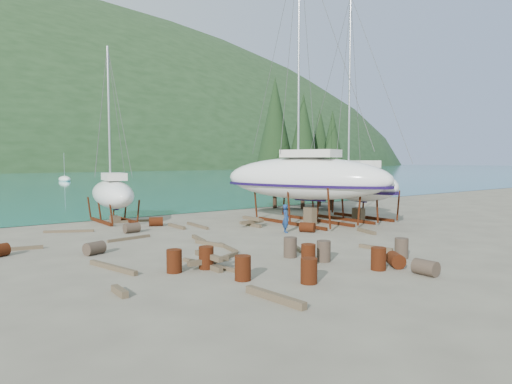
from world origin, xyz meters
TOP-DOWN VIEW (x-y plane):
  - ground at (0.00, 0.00)m, footprint 600.00×600.00m
  - far_house_right at (30.00, 190.00)m, footprint 6.60×5.60m
  - cypress_near_right at (12.50, 12.00)m, footprint 3.60×3.60m
  - cypress_mid_right at (14.00, 10.00)m, footprint 3.06×3.06m
  - cypress_back_left at (11.00, 14.00)m, footprint 4.14×4.14m
  - cypress_far_right at (15.50, 13.00)m, footprint 3.24×3.24m
  - moored_boat_mid at (10.00, 80.00)m, footprint 2.00×5.00m
  - large_sailboat_near at (6.40, 5.29)m, footprint 7.41×12.57m
  - large_sailboat_far at (10.61, 4.64)m, footprint 5.96×10.40m
  - small_sailboat_shore at (-3.68, 13.63)m, footprint 3.36×7.73m
  - worker at (2.79, 2.99)m, footprint 0.61×0.72m
  - drum_1 at (0.43, -7.66)m, footprint 0.58×0.88m
  - drum_3 at (-3.79, -5.87)m, footprint 0.58×0.58m
  - drum_4 at (-2.15, 10.07)m, footprint 1.04×0.89m
  - drum_5 at (-1.48, -2.27)m, footprint 0.58×0.58m
  - drum_6 at (3.93, 2.35)m, footprint 0.93×1.05m
  - drum_7 at (-0.29, -6.08)m, footprint 0.58×0.58m
  - drum_8 at (-6.79, -1.69)m, footprint 0.58×0.58m
  - drum_9 at (-4.44, 8.37)m, footprint 0.92×0.64m
  - drum_10 at (-1.98, -3.94)m, footprint 0.58×0.58m
  - drum_12 at (0.62, -6.20)m, footprint 0.99×1.05m
  - drum_13 at (-5.37, -4.17)m, footprint 0.58×0.58m
  - drum_14 at (-5.52, -1.90)m, footprint 0.58×0.58m
  - drum_15 at (-8.15, 3.46)m, footprint 1.03×0.86m
  - drum_16 at (-0.93, -3.76)m, footprint 0.58×0.58m
  - drum_17 at (2.21, -5.35)m, footprint 0.58×0.58m
  - timber_0 at (-7.35, 10.75)m, footprint 2.57×1.39m
  - timber_1 at (6.48, 0.06)m, footprint 0.68×1.70m
  - timber_3 at (-5.26, -1.64)m, footprint 0.80×2.95m
  - timber_4 at (-2.83, 2.26)m, footprint 0.64×1.93m
  - timber_5 at (0.08, -0.82)m, footprint 1.27×2.31m
  - timber_6 at (-1.44, 8.59)m, footprint 0.20×2.08m
  - timber_7 at (2.88, -3.45)m, footprint 0.46×1.73m
  - timber_8 at (-2.63, 3.72)m, footprint 0.61×1.96m
  - timber_9 at (-2.40, 12.70)m, footprint 2.06×0.64m
  - timber_10 at (-0.20, 8.13)m, footprint 0.36×2.88m
  - timber_11 at (-2.69, 0.85)m, footprint 0.60×2.16m
  - timber_12 at (-3.98, -0.92)m, footprint 1.78×0.97m
  - timber_13 at (-9.49, -3.23)m, footprint 0.24×1.05m
  - timber_14 at (-8.51, 0.15)m, footprint 0.87×2.97m
  - timber_15 at (-5.45, 6.23)m, footprint 2.50×0.55m
  - timber_16 at (-5.97, -6.67)m, footprint 0.43×2.45m
  - timber_17 at (-10.77, 6.63)m, footprint 2.23×0.62m
  - timber_pile_fore at (-5.42, -1.91)m, footprint 1.80×1.80m
  - timber_pile_aft at (2.73, 6.24)m, footprint 1.80×1.80m

SIDE VIEW (x-z plane):
  - ground at x=0.00m, z-range 0.00..0.00m
  - timber_0 at x=-7.35m, z-range 0.00..0.14m
  - timber_15 at x=-5.45m, z-range 0.00..0.15m
  - timber_3 at x=-5.26m, z-range 0.00..0.15m
  - timber_9 at x=-2.40m, z-range 0.00..0.15m
  - timber_11 at x=-2.69m, z-range 0.00..0.15m
  - timber_5 at x=0.08m, z-range 0.00..0.16m
  - timber_17 at x=-10.77m, z-range 0.00..0.16m
  - timber_10 at x=-0.20m, z-range 0.00..0.16m
  - timber_12 at x=-3.98m, z-range 0.00..0.17m
  - timber_4 at x=-2.83m, z-range 0.00..0.17m
  - timber_7 at x=2.88m, z-range 0.00..0.17m
  - timber_14 at x=-8.51m, z-range 0.00..0.18m
  - timber_8 at x=-2.63m, z-range 0.00..0.19m
  - timber_6 at x=-1.44m, z-range 0.00..0.19m
  - timber_1 at x=6.48m, z-range 0.00..0.19m
  - timber_13 at x=-9.49m, z-range 0.00..0.22m
  - timber_16 at x=-5.97m, z-range 0.00..0.23m
  - drum_1 at x=0.43m, z-range 0.00..0.58m
  - drum_4 at x=-2.15m, z-range 0.00..0.58m
  - drum_6 at x=3.93m, z-range 0.00..0.58m
  - drum_9 at x=-4.44m, z-range 0.00..0.58m
  - drum_12 at x=0.62m, z-range 0.00..0.58m
  - drum_15 at x=-8.15m, z-range 0.00..0.58m
  - timber_pile_fore at x=-5.42m, z-range 0.00..0.60m
  - timber_pile_aft at x=2.73m, z-range 0.00..0.60m
  - moored_boat_mid at x=10.00m, z-range -2.64..3.41m
  - drum_3 at x=-3.79m, z-range 0.00..0.88m
  - drum_5 at x=-1.48m, z-range 0.00..0.88m
  - drum_7 at x=-0.29m, z-range 0.00..0.88m
  - drum_8 at x=-6.79m, z-range 0.00..0.88m
  - drum_10 at x=-1.98m, z-range 0.00..0.88m
  - drum_13 at x=-5.37m, z-range 0.00..0.88m
  - drum_14 at x=-5.52m, z-range 0.00..0.88m
  - drum_16 at x=-0.93m, z-range 0.00..0.88m
  - drum_17 at x=2.21m, z-range 0.00..0.88m
  - worker at x=2.79m, z-range 0.00..1.67m
  - small_sailboat_shore at x=-3.68m, z-range -4.01..7.95m
  - large_sailboat_far at x=10.61m, z-range -5.32..10.49m
  - far_house_right at x=30.00m, z-range 0.12..5.72m
  - large_sailboat_near at x=6.40m, z-range -6.45..12.58m
  - cypress_mid_right at x=14.00m, z-range 0.67..9.17m
  - cypress_far_right at x=15.50m, z-range 0.71..9.71m
  - cypress_near_right at x=12.50m, z-range 0.79..10.79m
  - cypress_back_left at x=11.00m, z-range 0.91..12.41m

